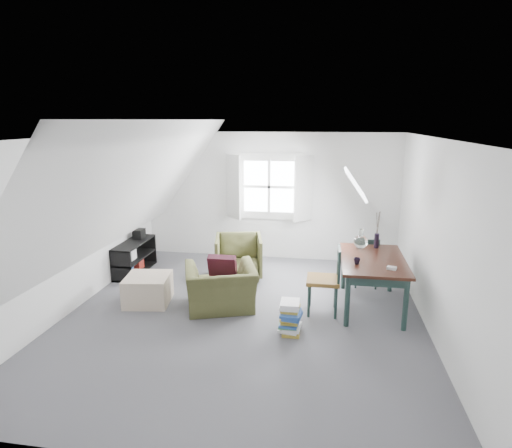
% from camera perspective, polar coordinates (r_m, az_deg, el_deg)
% --- Properties ---
extents(floor, '(5.50, 5.50, 0.00)m').
position_cam_1_polar(floor, '(6.24, -1.72, -12.16)').
color(floor, '#545459').
rests_on(floor, ground).
extents(ceiling, '(5.50, 5.50, 0.00)m').
position_cam_1_polar(ceiling, '(5.62, -1.91, 11.45)').
color(ceiling, white).
rests_on(ceiling, wall_back).
extents(wall_back, '(5.00, 0.00, 5.00)m').
position_cam_1_polar(wall_back, '(8.46, 1.79, 3.68)').
color(wall_back, white).
rests_on(wall_back, ground).
extents(wall_front, '(5.00, 0.00, 5.00)m').
position_cam_1_polar(wall_front, '(3.31, -11.26, -12.96)').
color(wall_front, white).
rests_on(wall_front, ground).
extents(wall_left, '(0.00, 5.50, 5.50)m').
position_cam_1_polar(wall_left, '(6.74, -23.17, -0.03)').
color(wall_left, white).
rests_on(wall_left, ground).
extents(wall_right, '(0.00, 5.50, 5.50)m').
position_cam_1_polar(wall_right, '(5.87, 22.90, -1.91)').
color(wall_right, white).
rests_on(wall_right, ground).
extents(slope_left, '(3.19, 5.50, 4.48)m').
position_cam_1_polar(slope_left, '(6.18, -16.14, 4.36)').
color(slope_left, white).
rests_on(slope_left, wall_left).
extents(slope_right, '(3.19, 5.50, 4.48)m').
position_cam_1_polar(slope_right, '(5.61, 13.92, 3.59)').
color(slope_right, white).
rests_on(slope_right, wall_right).
extents(dormer_window, '(1.71, 0.35, 1.30)m').
position_cam_1_polar(dormer_window, '(8.35, 1.73, 4.95)').
color(dormer_window, white).
rests_on(dormer_window, wall_back).
extents(skylight, '(0.35, 0.75, 0.47)m').
position_cam_1_polar(skylight, '(6.89, 13.11, 5.21)').
color(skylight, white).
rests_on(skylight, slope_right).
extents(armchair_near, '(1.23, 1.16, 0.65)m').
position_cam_1_polar(armchair_near, '(6.50, -4.69, -11.10)').
color(armchair_near, '#464825').
rests_on(armchair_near, floor).
extents(armchair_far, '(0.96, 0.97, 0.75)m').
position_cam_1_polar(armchair_far, '(7.70, -2.30, -7.00)').
color(armchair_far, '#464825').
rests_on(armchair_far, floor).
extents(throw_pillow, '(0.42, 0.24, 0.43)m').
position_cam_1_polar(throw_pillow, '(6.41, -4.47, -5.90)').
color(throw_pillow, '#3C101E').
rests_on(throw_pillow, armchair_near).
extents(ottoman, '(0.73, 0.73, 0.43)m').
position_cam_1_polar(ottoman, '(6.78, -14.19, -8.45)').
color(ottoman, '#BDAA93').
rests_on(ottoman, floor).
extents(dining_table, '(0.91, 1.52, 0.76)m').
position_cam_1_polar(dining_table, '(6.50, 15.27, -5.28)').
color(dining_table, black).
rests_on(dining_table, floor).
extents(demijohn, '(0.22, 0.22, 0.31)m').
position_cam_1_polar(demijohn, '(6.85, 13.78, -2.22)').
color(demijohn, silver).
rests_on(demijohn, dining_table).
extents(vase_twigs, '(0.07, 0.08, 0.58)m').
position_cam_1_polar(vase_twigs, '(6.97, 15.78, -2.06)').
color(vase_twigs, black).
rests_on(vase_twigs, dining_table).
extents(cup, '(0.10, 0.10, 0.09)m').
position_cam_1_polar(cup, '(6.16, 13.28, -5.22)').
color(cup, black).
rests_on(cup, dining_table).
extents(paper_box, '(0.14, 0.12, 0.04)m').
position_cam_1_polar(paper_box, '(6.06, 17.64, -5.62)').
color(paper_box, white).
rests_on(paper_box, dining_table).
extents(dining_chair_far, '(0.40, 0.40, 0.86)m').
position_cam_1_polar(dining_chair_far, '(7.36, 14.50, -4.74)').
color(dining_chair_far, brown).
rests_on(dining_chair_far, floor).
extents(dining_chair_near, '(0.46, 0.46, 0.99)m').
position_cam_1_polar(dining_chair_near, '(6.22, 9.31, -7.24)').
color(dining_chair_near, brown).
rests_on(dining_chair_near, floor).
extents(media_shelf, '(0.37, 1.12, 0.57)m').
position_cam_1_polar(media_shelf, '(8.11, -15.98, -4.51)').
color(media_shelf, black).
rests_on(media_shelf, floor).
extents(electronics_box, '(0.17, 0.23, 0.19)m').
position_cam_1_polar(electronics_box, '(8.25, -15.32, -1.30)').
color(electronics_box, black).
rests_on(electronics_box, media_shelf).
extents(magazine_stack, '(0.32, 0.38, 0.43)m').
position_cam_1_polar(magazine_stack, '(5.72, 4.61, -12.33)').
color(magazine_stack, '#B29933').
rests_on(magazine_stack, floor).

